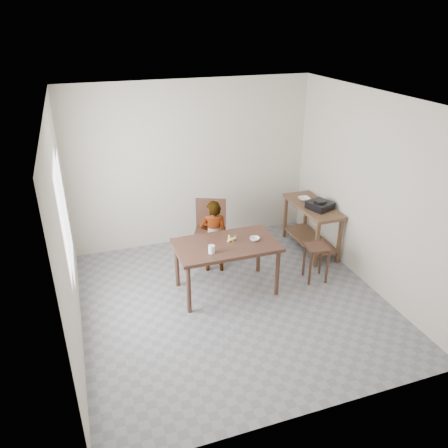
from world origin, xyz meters
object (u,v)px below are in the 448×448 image
object	(u,v)px
stool	(316,263)
dining_chair	(210,233)
dining_table	(226,267)
prep_counter	(311,227)
child	(214,236)

from	to	relation	value
stool	dining_chair	bearing A→B (deg)	142.17
dining_table	stool	bearing A→B (deg)	-6.62
prep_counter	dining_chair	distance (m)	1.70
child	dining_chair	xyz separation A→B (m)	(0.03, 0.27, -0.08)
dining_table	child	size ratio (longest dim) A/B	1.22
dining_table	dining_chair	xyz separation A→B (m)	(0.03, 0.86, 0.12)
dining_chair	child	bearing A→B (deg)	-72.66
prep_counter	dining_chair	bearing A→B (deg)	174.62
child	dining_chair	size ratio (longest dim) A/B	1.17
dining_chair	stool	world-z (taller)	dining_chair
dining_table	dining_chair	size ratio (longest dim) A/B	1.43
child	stool	bearing A→B (deg)	165.53
child	stool	xyz separation A→B (m)	(1.33, -0.74, -0.30)
child	dining_chair	distance (m)	0.29
dining_table	child	xyz separation A→B (m)	(0.00, 0.59, 0.20)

